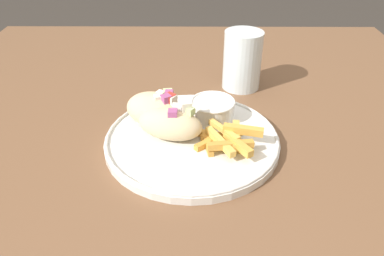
{
  "coord_description": "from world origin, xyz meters",
  "views": [
    {
      "loc": [
        0.01,
        -0.6,
        1.14
      ],
      "look_at": [
        0.01,
        -0.06,
        0.79
      ],
      "focal_mm": 35.0,
      "sensor_mm": 36.0,
      "label": 1
    }
  ],
  "objects": [
    {
      "name": "water_glass",
      "position": [
        0.12,
        0.17,
        0.81
      ],
      "size": [
        0.08,
        0.08,
        0.13
      ],
      "color": "silver",
      "rests_on": "table"
    },
    {
      "name": "plate",
      "position": [
        0.01,
        -0.06,
        0.76
      ],
      "size": [
        0.31,
        0.31,
        0.02
      ],
      "color": "white",
      "rests_on": "table"
    },
    {
      "name": "table",
      "position": [
        0.0,
        0.0,
        0.67
      ],
      "size": [
        1.2,
        1.2,
        0.75
      ],
      "color": "brown",
      "rests_on": "ground_plane"
    },
    {
      "name": "fries_pile",
      "position": [
        0.07,
        -0.08,
        0.78
      ],
      "size": [
        0.12,
        0.1,
        0.04
      ],
      "color": "gold",
      "rests_on": "plate"
    },
    {
      "name": "pita_sandwich_near",
      "position": [
        -0.03,
        -0.05,
        0.79
      ],
      "size": [
        0.13,
        0.09,
        0.07
      ],
      "rotation": [
        0.0,
        0.0,
        -0.3
      ],
      "color": "beige",
      "rests_on": "plate"
    },
    {
      "name": "pita_sandwich_far",
      "position": [
        -0.06,
        -0.01,
        0.8
      ],
      "size": [
        0.13,
        0.11,
        0.07
      ],
      "rotation": [
        0.0,
        0.0,
        -0.37
      ],
      "color": "beige",
      "rests_on": "plate"
    },
    {
      "name": "sauce_ramekin",
      "position": [
        0.05,
        0.01,
        0.79
      ],
      "size": [
        0.09,
        0.09,
        0.04
      ],
      "color": "white",
      "rests_on": "plate"
    }
  ]
}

